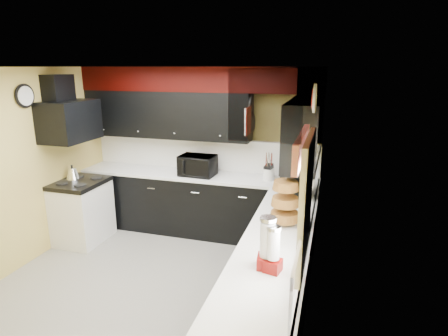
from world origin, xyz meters
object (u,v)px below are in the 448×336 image
object	(u,v)px
microwave	(297,182)
kettle	(73,173)
utensil_crock	(269,174)
knife_block	(269,172)
toaster_oven	(197,165)

from	to	relation	value
microwave	kettle	bearing A→B (deg)	95.76
utensil_crock	knife_block	bearing A→B (deg)	90.00
toaster_oven	microwave	world-z (taller)	toaster_oven
microwave	kettle	distance (m)	3.21
toaster_oven	utensil_crock	bearing A→B (deg)	6.06
toaster_oven	kettle	distance (m)	1.81
knife_block	kettle	bearing A→B (deg)	-154.10
toaster_oven	kettle	bearing A→B (deg)	-156.82
knife_block	kettle	world-z (taller)	knife_block
toaster_oven	kettle	size ratio (longest dim) A/B	2.84
utensil_crock	kettle	world-z (taller)	utensil_crock
utensil_crock	microwave	bearing A→B (deg)	-46.52
toaster_oven	knife_block	bearing A→B (deg)	7.77
kettle	microwave	bearing A→B (deg)	3.88
toaster_oven	kettle	xyz separation A→B (m)	(-1.70, -0.63, -0.09)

